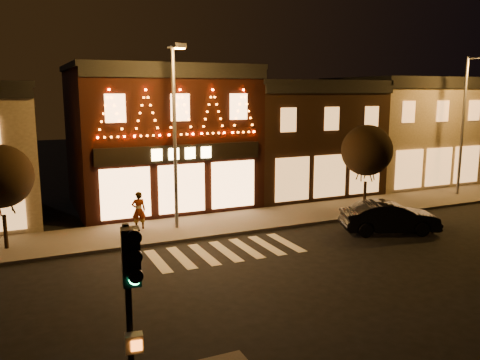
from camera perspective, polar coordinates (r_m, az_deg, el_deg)
ground at (r=18.16m, az=3.36°, el=-11.88°), size 120.00×120.00×0.00m
sidewalk_far at (r=25.80m, az=-1.07°, el=-4.94°), size 44.00×4.00×0.15m
building_pulp at (r=30.00m, az=-9.23°, el=5.01°), size 10.20×8.34×8.30m
building_right_a at (r=33.83m, az=6.53°, el=4.97°), size 9.20×8.28×7.50m
building_right_b at (r=39.23m, az=17.92°, el=5.48°), size 9.20×8.28×7.80m
traffic_signal_near at (r=9.02m, az=-12.47°, el=-13.22°), size 0.35×0.46×4.43m
streetlamp_mid at (r=23.73m, az=-7.48°, el=6.49°), size 0.60×2.02×8.80m
streetlamp_right at (r=34.73m, az=24.76°, el=6.82°), size 0.55×2.01×8.81m
tree_left at (r=23.05m, az=-25.95°, el=0.38°), size 2.69×2.69×4.49m
tree_right at (r=28.83m, az=14.46°, el=3.34°), size 2.89×2.89×4.83m
dark_sedan at (r=25.14m, az=16.93°, el=-4.16°), size 4.94×3.17×1.54m
pedestrian at (r=24.66m, az=-11.64°, el=-3.45°), size 0.71×0.50×1.87m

